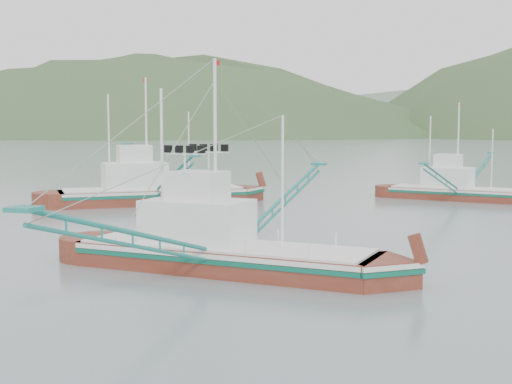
# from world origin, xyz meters

# --- Properties ---
(ground) EXTENTS (1200.00, 1200.00, 0.00)m
(ground) POSITION_xyz_m (0.00, 0.00, 0.00)
(ground) COLOR slate
(ground) RESTS_ON ground
(main_boat) EXTENTS (15.09, 26.53, 10.79)m
(main_boat) POSITION_xyz_m (0.11, -0.10, 1.72)
(main_boat) COLOR maroon
(main_boat) RESTS_ON ground
(bg_boat_left) EXTENTS (21.59, 25.99, 11.80)m
(bg_boat_left) POSITION_xyz_m (-15.28, 25.00, 2.51)
(bg_boat_left) COLOR maroon
(bg_boat_left) RESTS_ON ground
(bg_boat_right) EXTENTS (13.54, 23.36, 9.60)m
(bg_boat_right) POSITION_xyz_m (10.47, 36.20, 1.73)
(bg_boat_right) COLOR maroon
(bg_boat_right) RESTS_ON ground
(headland_left) EXTENTS (448.00, 308.00, 210.00)m
(headland_left) POSITION_xyz_m (-180.00, 360.00, 0.00)
(headland_left) COLOR #314C27
(headland_left) RESTS_ON ground
(ridge_distant) EXTENTS (960.00, 400.00, 240.00)m
(ridge_distant) POSITION_xyz_m (30.00, 560.00, 0.00)
(ridge_distant) COLOR slate
(ridge_distant) RESTS_ON ground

